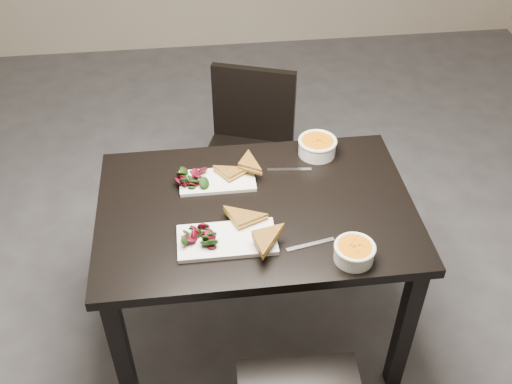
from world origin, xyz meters
TOP-DOWN VIEW (x-y plane):
  - ground at (0.00, 0.00)m, footprint 5.00×5.00m
  - table at (-0.01, -0.33)m, footprint 1.20×0.80m
  - chair_far at (0.04, 0.43)m, footprint 0.54×0.54m
  - plate_near at (-0.14, -0.51)m, footprint 0.35×0.17m
  - sandwich_near at (-0.07, -0.49)m, footprint 0.21×0.19m
  - salad_near at (-0.24, -0.51)m, footprint 0.11×0.10m
  - soup_bowl_near at (0.29, -0.64)m, footprint 0.14×0.14m
  - cutlery_near at (0.15, -0.56)m, footprint 0.18×0.05m
  - plate_far at (-0.15, -0.17)m, footprint 0.30×0.15m
  - sandwich_far at (-0.08, -0.19)m, footprint 0.19×0.18m
  - salad_far at (-0.25, -0.17)m, footprint 0.09×0.08m
  - soup_bowl_far at (0.28, -0.03)m, footprint 0.16×0.16m
  - cutlery_far at (0.15, -0.13)m, footprint 0.18×0.03m

SIDE VIEW (x-z plane):
  - ground at x=0.00m, z-range 0.00..0.00m
  - chair_far at x=0.04m, z-range 0.06..0.91m
  - table at x=-0.01m, z-range 0.28..1.03m
  - cutlery_near at x=0.15m, z-range 0.75..0.75m
  - cutlery_far at x=0.15m, z-range 0.75..0.75m
  - plate_far at x=-0.15m, z-range 0.75..0.76m
  - plate_near at x=-0.14m, z-range 0.75..0.77m
  - salad_far at x=-0.25m, z-range 0.76..0.81m
  - soup_bowl_near at x=0.29m, z-range 0.75..0.82m
  - sandwich_far at x=-0.08m, z-range 0.76..0.81m
  - soup_bowl_far at x=0.28m, z-range 0.75..0.83m
  - salad_near at x=-0.24m, z-range 0.77..0.82m
  - sandwich_near at x=-0.07m, z-range 0.77..0.82m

